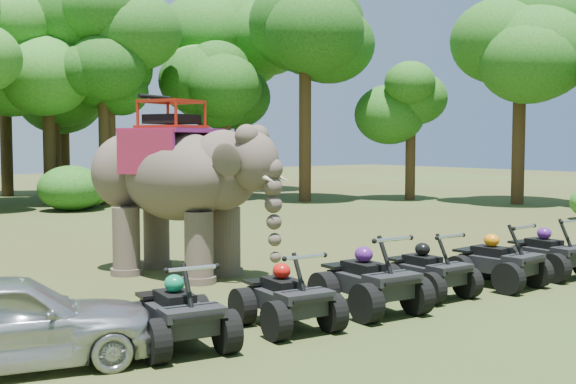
% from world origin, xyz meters
% --- Properties ---
extents(ground, '(110.00, 110.00, 0.00)m').
position_xyz_m(ground, '(0.00, 0.00, 0.00)').
color(ground, '#47381E').
rests_on(ground, ground).
extents(elephant, '(3.73, 5.10, 3.92)m').
position_xyz_m(elephant, '(-1.32, 3.49, 1.96)').
color(elephant, '#4A3D36').
rests_on(elephant, ground).
extents(parked_car, '(3.98, 2.40, 1.27)m').
position_xyz_m(parked_car, '(-6.24, -1.00, 0.63)').
color(parked_car, '#B4B6BB').
rests_on(parked_car, ground).
extents(atv_0, '(1.50, 1.89, 1.27)m').
position_xyz_m(atv_0, '(-4.04, -1.48, 0.64)').
color(atv_0, black).
rests_on(atv_0, ground).
extents(atv_1, '(1.42, 1.82, 1.25)m').
position_xyz_m(atv_1, '(-2.16, -1.56, 0.62)').
color(atv_1, black).
rests_on(atv_1, ground).
extents(atv_2, '(1.51, 1.97, 1.37)m').
position_xyz_m(atv_2, '(-0.36, -1.56, 0.69)').
color(atv_2, black).
rests_on(atv_2, ground).
extents(atv_3, '(1.28, 1.71, 1.24)m').
position_xyz_m(atv_3, '(1.39, -1.34, 0.62)').
color(atv_3, black).
rests_on(atv_3, ground).
extents(atv_4, '(1.38, 1.83, 1.30)m').
position_xyz_m(atv_4, '(3.20, -1.59, 0.65)').
color(atv_4, black).
rests_on(atv_4, ground).
extents(atv_5, '(1.45, 1.87, 1.30)m').
position_xyz_m(atv_5, '(5.03, -1.60, 0.65)').
color(atv_5, black).
rests_on(atv_5, ground).
extents(tree_1, '(4.74, 4.74, 6.77)m').
position_xyz_m(tree_1, '(4.74, 21.25, 3.39)').
color(tree_1, '#195114').
rests_on(tree_1, ground).
extents(tree_2, '(5.01, 5.01, 7.15)m').
position_xyz_m(tree_2, '(10.67, 22.33, 3.58)').
color(tree_2, '#195114').
rests_on(tree_2, ground).
extents(tree_3, '(6.82, 6.82, 9.74)m').
position_xyz_m(tree_3, '(13.08, 16.77, 4.87)').
color(tree_3, '#195114').
rests_on(tree_3, ground).
extents(tree_4, '(4.58, 4.58, 6.55)m').
position_xyz_m(tree_4, '(17.91, 14.37, 3.27)').
color(tree_4, '#195114').
rests_on(tree_4, ground).
extents(tree_5, '(6.83, 6.83, 9.75)m').
position_xyz_m(tree_5, '(20.05, 9.60, 4.88)').
color(tree_5, '#195114').
rests_on(tree_5, ground).
extents(tree_26, '(6.02, 6.02, 8.60)m').
position_xyz_m(tree_26, '(2.72, 22.80, 4.30)').
color(tree_26, '#195114').
rests_on(tree_26, ground).
extents(tree_30, '(7.40, 7.40, 10.57)m').
position_xyz_m(tree_30, '(14.45, 24.48, 5.28)').
color(tree_30, '#195114').
rests_on(tree_30, ground).
extents(tree_31, '(7.65, 7.65, 10.93)m').
position_xyz_m(tree_31, '(5.14, 21.59, 5.46)').
color(tree_31, '#195114').
rests_on(tree_31, ground).
extents(tree_32, '(4.99, 4.99, 7.13)m').
position_xyz_m(tree_32, '(10.77, 20.22, 3.57)').
color(tree_32, '#195114').
rests_on(tree_32, ground).
extents(tree_34, '(5.52, 5.52, 7.88)m').
position_xyz_m(tree_34, '(3.43, 24.02, 3.94)').
color(tree_34, '#195114').
rests_on(tree_34, ground).
extents(tree_35, '(5.63, 5.63, 8.04)m').
position_xyz_m(tree_35, '(5.74, 28.92, 4.02)').
color(tree_35, '#195114').
rests_on(tree_35, ground).
extents(tree_38, '(7.44, 7.44, 10.64)m').
position_xyz_m(tree_38, '(2.66, 29.10, 5.32)').
color(tree_38, '#195114').
rests_on(tree_38, ground).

